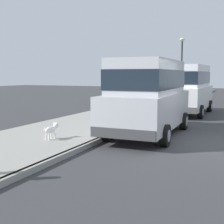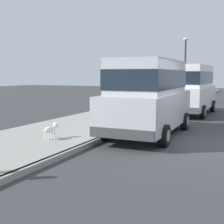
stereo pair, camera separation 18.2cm
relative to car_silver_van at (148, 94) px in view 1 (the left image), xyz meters
name	(u,v)px [view 1 (the left image)]	position (x,y,z in m)	size (l,w,h in m)	color
ground_plane	(214,145)	(2.22, -0.67, -1.39)	(80.00, 80.00, 0.00)	#38383A
curb	(114,134)	(-0.98, -0.67, -1.32)	(0.16, 64.00, 0.14)	gray
sidewalk	(67,130)	(-2.78, -0.67, -1.32)	(3.60, 64.00, 0.14)	#99968E
car_silver_van	(148,94)	(0.00, 0.00, 0.00)	(2.20, 4.93, 2.52)	#BCBCC1
car_white_van	(187,87)	(0.15, 6.24, 0.00)	(2.21, 4.94, 2.52)	white
dog_white	(52,129)	(-2.21, -2.44, -0.97)	(0.21, 0.75, 0.49)	white
street_lamp	(182,62)	(-1.33, 11.91, 1.51)	(0.36, 0.36, 4.42)	#2D2D33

